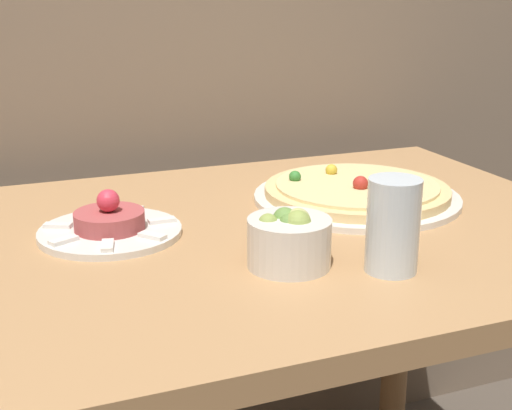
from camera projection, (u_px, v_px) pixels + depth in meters
name	position (u px, v px, depth m)	size (l,w,h in m)	color
dining_table	(215.00, 302.00, 1.07)	(1.20, 0.76, 0.74)	#AD7F51
pizza_plate	(357.00, 192.00, 1.19)	(0.34, 0.34, 0.05)	silver
tartare_plate	(110.00, 226.00, 1.03)	(0.21, 0.21, 0.07)	silver
small_bowl	(290.00, 239.00, 0.91)	(0.11, 0.11, 0.08)	silver
drinking_glass	(393.00, 226.00, 0.89)	(0.07, 0.07, 0.12)	silver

